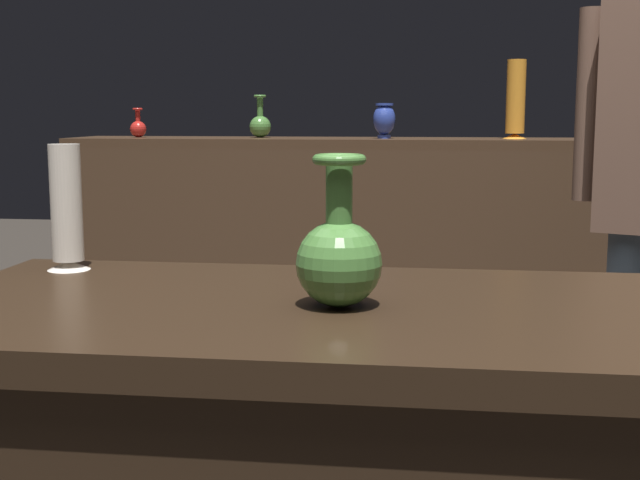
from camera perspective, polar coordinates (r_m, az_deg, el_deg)
back_display_shelf at (r=3.54m, az=4.24°, el=-1.23°), size 2.60×0.40×0.99m
vase_centerpiece at (r=1.28m, az=1.28°, el=-1.02°), size 0.13×0.13×0.23m
vase_tall_behind at (r=1.65m, az=-16.62°, el=1.87°), size 0.08×0.08×0.24m
shelf_vase_center at (r=3.46m, az=4.32°, el=8.07°), size 0.09×0.09×0.14m
shelf_vase_right at (r=3.52m, az=12.98°, el=9.09°), size 0.09×0.09×0.31m
shelf_vase_far_left at (r=3.70m, az=-12.09°, el=7.39°), size 0.07×0.07×0.12m
shelf_vase_left at (r=3.59m, az=-4.03°, el=7.74°), size 0.09×0.09×0.18m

